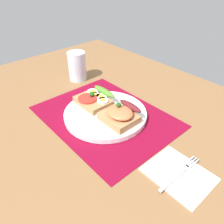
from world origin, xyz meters
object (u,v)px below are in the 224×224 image
at_px(napkin, 179,174).
at_px(plate, 105,114).
at_px(sandwich_egg_tomato, 95,99).
at_px(fork, 181,172).
at_px(drinking_glass, 77,66).
at_px(sandwich_salmon, 120,115).

bearing_deg(napkin, plate, 176.26).
bearing_deg(sandwich_egg_tomato, fork, -3.92).
height_order(plate, fork, plate).
relative_size(sandwich_egg_tomato, drinking_glass, 0.98).
xyz_separation_m(sandwich_egg_tomato, napkin, (0.33, -0.03, -0.03)).
height_order(fork, drinking_glass, drinking_glass).
distance_m(sandwich_salmon, napkin, 0.22).
distance_m(plate, napkin, 0.28).
bearing_deg(sandwich_egg_tomato, drinking_glass, 159.93).
bearing_deg(sandwich_salmon, sandwich_egg_tomato, 178.16).
bearing_deg(drinking_glass, fork, -10.20).
relative_size(fork, drinking_glass, 1.27).
height_order(napkin, drinking_glass, drinking_glass).
xyz_separation_m(plate, sandwich_egg_tomato, (-0.06, 0.01, 0.02)).
distance_m(napkin, drinking_glass, 0.55).
bearing_deg(plate, napkin, -3.74).
bearing_deg(sandwich_egg_tomato, plate, -7.44).
bearing_deg(plate, sandwich_salmon, 3.78).
bearing_deg(drinking_glass, sandwich_egg_tomato, -20.07).
distance_m(sandwich_salmon, fork, 0.22).
bearing_deg(plate, fork, -3.15).
bearing_deg(napkin, sandwich_salmon, 174.19).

